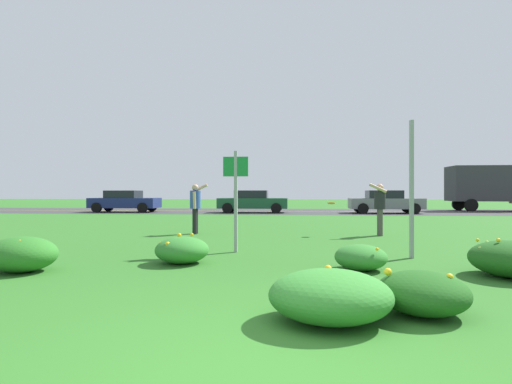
{
  "coord_description": "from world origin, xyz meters",
  "views": [
    {
      "loc": [
        0.28,
        -2.96,
        1.34
      ],
      "look_at": [
        -0.9,
        10.06,
        1.35
      ],
      "focal_mm": 28.89,
      "sensor_mm": 36.0,
      "label": 1
    }
  ],
  "objects_px": {
    "sign_post_by_roadside": "(412,189)",
    "car_gray_center_right": "(385,202)",
    "person_catcher_dark_shirt": "(380,205)",
    "car_dark_green_center_left": "(253,201)",
    "car_navy_leftmost": "(125,201)",
    "frisbee_orange": "(331,203)",
    "person_thrower_blue_shirt": "(195,204)",
    "sign_post_near_path": "(236,190)",
    "box_truck_tan": "(496,186)"
  },
  "relations": [
    {
      "from": "sign_post_near_path",
      "to": "frisbee_orange",
      "type": "distance_m",
      "value": 4.57
    },
    {
      "from": "sign_post_near_path",
      "to": "car_gray_center_right",
      "type": "bearing_deg",
      "value": 68.1
    },
    {
      "from": "person_thrower_blue_shirt",
      "to": "person_catcher_dark_shirt",
      "type": "height_order",
      "value": "person_catcher_dark_shirt"
    },
    {
      "from": "person_thrower_blue_shirt",
      "to": "frisbee_orange",
      "type": "xyz_separation_m",
      "value": [
        4.32,
        -0.06,
        0.04
      ]
    },
    {
      "from": "frisbee_orange",
      "to": "car_dark_green_center_left",
      "type": "relative_size",
      "value": 0.05
    },
    {
      "from": "sign_post_by_roadside",
      "to": "car_gray_center_right",
      "type": "xyz_separation_m",
      "value": [
        3.42,
        18.16,
        -0.66
      ]
    },
    {
      "from": "car_navy_leftmost",
      "to": "car_dark_green_center_left",
      "type": "distance_m",
      "value": 8.67
    },
    {
      "from": "sign_post_near_path",
      "to": "person_thrower_blue_shirt",
      "type": "height_order",
      "value": "sign_post_near_path"
    },
    {
      "from": "sign_post_near_path",
      "to": "person_thrower_blue_shirt",
      "type": "distance_m",
      "value": 4.33
    },
    {
      "from": "car_dark_green_center_left",
      "to": "sign_post_near_path",
      "type": "bearing_deg",
      "value": -85.55
    },
    {
      "from": "sign_post_by_roadside",
      "to": "car_gray_center_right",
      "type": "relative_size",
      "value": 0.62
    },
    {
      "from": "car_navy_leftmost",
      "to": "car_dark_green_center_left",
      "type": "relative_size",
      "value": 1.0
    },
    {
      "from": "person_catcher_dark_shirt",
      "to": "car_navy_leftmost",
      "type": "height_order",
      "value": "person_catcher_dark_shirt"
    },
    {
      "from": "frisbee_orange",
      "to": "car_navy_leftmost",
      "type": "height_order",
      "value": "car_navy_leftmost"
    },
    {
      "from": "box_truck_tan",
      "to": "sign_post_by_roadside",
      "type": "bearing_deg",
      "value": -118.53
    },
    {
      "from": "sign_post_by_roadside",
      "to": "sign_post_near_path",
      "type": "bearing_deg",
      "value": 172.23
    },
    {
      "from": "person_catcher_dark_shirt",
      "to": "box_truck_tan",
      "type": "bearing_deg",
      "value": 56.47
    },
    {
      "from": "sign_post_near_path",
      "to": "box_truck_tan",
      "type": "bearing_deg",
      "value": 53.99
    },
    {
      "from": "car_gray_center_right",
      "to": "frisbee_orange",
      "type": "bearing_deg",
      "value": -108.54
    },
    {
      "from": "person_catcher_dark_shirt",
      "to": "car_dark_green_center_left",
      "type": "height_order",
      "value": "person_catcher_dark_shirt"
    },
    {
      "from": "car_navy_leftmost",
      "to": "person_thrower_blue_shirt",
      "type": "bearing_deg",
      "value": -59.27
    },
    {
      "from": "person_catcher_dark_shirt",
      "to": "car_navy_leftmost",
      "type": "relative_size",
      "value": 0.36
    },
    {
      "from": "car_navy_leftmost",
      "to": "person_catcher_dark_shirt",
      "type": "bearing_deg",
      "value": -44.63
    },
    {
      "from": "person_thrower_blue_shirt",
      "to": "car_dark_green_center_left",
      "type": "distance_m",
      "value": 13.77
    },
    {
      "from": "car_gray_center_right",
      "to": "box_truck_tan",
      "type": "bearing_deg",
      "value": 24.64
    },
    {
      "from": "sign_post_by_roadside",
      "to": "person_catcher_dark_shirt",
      "type": "height_order",
      "value": "sign_post_by_roadside"
    },
    {
      "from": "person_thrower_blue_shirt",
      "to": "car_dark_green_center_left",
      "type": "relative_size",
      "value": 0.36
    },
    {
      "from": "person_catcher_dark_shirt",
      "to": "car_dark_green_center_left",
      "type": "distance_m",
      "value": 14.79
    },
    {
      "from": "sign_post_by_roadside",
      "to": "frisbee_orange",
      "type": "relative_size",
      "value": 11.58
    },
    {
      "from": "car_dark_green_center_left",
      "to": "person_catcher_dark_shirt",
      "type": "bearing_deg",
      "value": -68.95
    },
    {
      "from": "person_catcher_dark_shirt",
      "to": "car_gray_center_right",
      "type": "xyz_separation_m",
      "value": [
        3.16,
        13.8,
        -0.22
      ]
    },
    {
      "from": "car_dark_green_center_left",
      "to": "box_truck_tan",
      "type": "distance_m",
      "value": 17.55
    },
    {
      "from": "car_navy_leftmost",
      "to": "sign_post_by_roadside",
      "type": "bearing_deg",
      "value": -52.92
    },
    {
      "from": "sign_post_near_path",
      "to": "car_dark_green_center_left",
      "type": "bearing_deg",
      "value": 94.45
    },
    {
      "from": "box_truck_tan",
      "to": "person_thrower_blue_shirt",
      "type": "bearing_deg",
      "value": -134.76
    },
    {
      "from": "frisbee_orange",
      "to": "car_gray_center_right",
      "type": "distance_m",
      "value": 14.58
    },
    {
      "from": "sign_post_near_path",
      "to": "car_gray_center_right",
      "type": "height_order",
      "value": "sign_post_near_path"
    },
    {
      "from": "sign_post_by_roadside",
      "to": "person_thrower_blue_shirt",
      "type": "bearing_deg",
      "value": 141.59
    },
    {
      "from": "car_navy_leftmost",
      "to": "car_gray_center_right",
      "type": "height_order",
      "value": "same"
    },
    {
      "from": "person_catcher_dark_shirt",
      "to": "frisbee_orange",
      "type": "distance_m",
      "value": 1.48
    },
    {
      "from": "sign_post_near_path",
      "to": "car_navy_leftmost",
      "type": "distance_m",
      "value": 20.32
    },
    {
      "from": "car_navy_leftmost",
      "to": "box_truck_tan",
      "type": "xyz_separation_m",
      "value": [
        25.74,
        3.94,
        1.06
      ]
    },
    {
      "from": "car_gray_center_right",
      "to": "box_truck_tan",
      "type": "relative_size",
      "value": 0.67
    },
    {
      "from": "person_catcher_dark_shirt",
      "to": "person_thrower_blue_shirt",
      "type": "bearing_deg",
      "value": 179.62
    },
    {
      "from": "sign_post_near_path",
      "to": "car_dark_green_center_left",
      "type": "relative_size",
      "value": 0.5
    },
    {
      "from": "car_dark_green_center_left",
      "to": "frisbee_orange",
      "type": "bearing_deg",
      "value": -74.5
    },
    {
      "from": "person_thrower_blue_shirt",
      "to": "car_gray_center_right",
      "type": "relative_size",
      "value": 0.36
    },
    {
      "from": "car_gray_center_right",
      "to": "box_truck_tan",
      "type": "height_order",
      "value": "box_truck_tan"
    },
    {
      "from": "person_thrower_blue_shirt",
      "to": "frisbee_orange",
      "type": "relative_size",
      "value": 6.67
    },
    {
      "from": "frisbee_orange",
      "to": "car_dark_green_center_left",
      "type": "xyz_separation_m",
      "value": [
        -3.84,
        13.82,
        -0.26
      ]
    }
  ]
}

